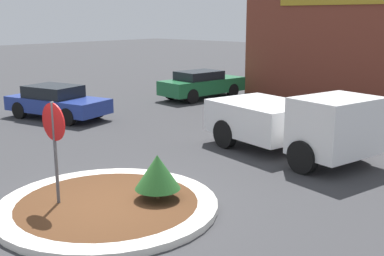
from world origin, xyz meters
The scene contains 7 objects.
ground_plane centered at (0.00, 0.00, 0.00)m, with size 120.00×120.00×0.00m, color #38383A.
traffic_island centered at (0.00, 0.00, 0.08)m, with size 4.76×4.76×0.15m.
stop_sign centered at (-0.76, -0.72, 1.65)m, with size 0.80×0.07×2.35m.
island_shrub centered at (0.66, 0.86, 0.77)m, with size 1.00×1.00×1.00m.
utility_truck centered at (0.78, 6.33, 1.00)m, with size 5.52×3.38×1.95m.
parked_sedan_green centered at (-7.85, 12.34, 0.74)m, with size 2.27×4.69×1.41m.
parked_sedan_blue centered at (-9.08, 4.69, 0.69)m, with size 4.57×2.61×1.34m.
Camera 1 is at (7.82, -6.08, 4.04)m, focal length 45.00 mm.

